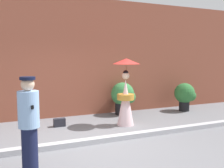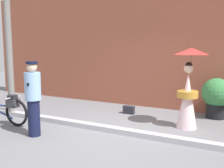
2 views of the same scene
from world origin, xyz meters
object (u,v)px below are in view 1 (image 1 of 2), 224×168
Objects in this scene: person_officer at (29,123)px; potted_plant_small at (185,95)px; person_with_parasol at (126,92)px; potted_plant_by_door at (123,96)px; backpack_on_pavement at (60,122)px.

person_officer is 6.45m from potted_plant_small.
person_with_parasol is 1.74× the size of potted_plant_by_door.
person_with_parasol is at bearing -162.79° from potted_plant_small.
person_with_parasol is 2.06m from backpack_on_pavement.
person_officer is 5.03× the size of backpack_on_pavement.
person_with_parasol reaches higher than person_officer.
backpack_on_pavement is (1.03, 2.73, -0.74)m from person_officer.
potted_plant_small is at bearing -8.97° from potted_plant_by_door.
person_with_parasol reaches higher than potted_plant_small.
potted_plant_by_door reaches higher than backpack_on_pavement.
person_officer is at bearing -151.86° from potted_plant_small.
person_officer is 1.48× the size of potted_plant_by_door.
backpack_on_pavement is (-4.65, -0.31, -0.48)m from potted_plant_small.
person_officer is 3.01m from backpack_on_pavement.
backpack_on_pavement is at bearing -163.73° from potted_plant_by_door.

